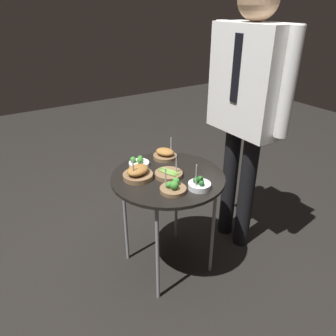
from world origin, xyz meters
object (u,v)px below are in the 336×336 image
(bowl_broccoli_front_left, at_px, (139,163))
(waiter_figure, at_px, (248,94))
(bowl_broccoli_front_right, at_px, (173,188))
(bowl_broccoli_center, at_px, (199,185))
(bowl_roast_front_center, at_px, (138,173))
(serving_cart, at_px, (168,183))
(bowl_asparagus_back_right, at_px, (169,174))
(bowl_roast_mid_right, at_px, (165,154))

(bowl_broccoli_front_left, relative_size, waiter_figure, 0.07)
(bowl_broccoli_front_right, xyz_separation_m, waiter_figure, (-0.14, 0.63, 0.38))
(bowl_broccoli_center, bearing_deg, bowl_roast_front_center, -141.49)
(bowl_roast_front_center, height_order, waiter_figure, waiter_figure)
(bowl_broccoli_front_left, xyz_separation_m, bowl_broccoli_front_right, (0.37, 0.01, 0.00))
(serving_cart, bearing_deg, bowl_broccoli_center, 16.76)
(bowl_broccoli_front_left, xyz_separation_m, bowl_broccoli_center, (0.42, 0.14, 0.00))
(serving_cart, distance_m, bowl_asparagus_back_right, 0.06)
(serving_cart, relative_size, bowl_broccoli_center, 4.35)
(bowl_asparagus_back_right, xyz_separation_m, waiter_figure, (0.01, 0.56, 0.38))
(bowl_roast_mid_right, bearing_deg, bowl_broccoli_center, -6.80)
(bowl_broccoli_front_left, distance_m, waiter_figure, 0.77)
(serving_cart, distance_m, bowl_broccoli_front_left, 0.23)
(bowl_broccoli_front_right, bearing_deg, bowl_asparagus_back_right, 154.86)
(serving_cart, bearing_deg, waiter_figure, 88.34)
(bowl_broccoli_center, bearing_deg, bowl_broccoli_front_right, -110.69)
(bowl_broccoli_front_right, height_order, waiter_figure, waiter_figure)
(serving_cart, distance_m, bowl_broccoli_front_right, 0.19)
(bowl_asparagus_back_right, xyz_separation_m, bowl_roast_mid_right, (-0.21, 0.11, 0.01))
(bowl_broccoli_center, distance_m, waiter_figure, 0.65)
(bowl_roast_mid_right, bearing_deg, serving_cart, -28.44)
(serving_cart, height_order, bowl_roast_mid_right, bowl_roast_mid_right)
(bowl_roast_mid_right, height_order, bowl_roast_front_center, bowl_roast_mid_right)
(bowl_broccoli_center, relative_size, bowl_broccoli_front_right, 1.09)
(bowl_roast_front_center, bearing_deg, bowl_broccoli_front_right, 21.00)
(bowl_broccoli_front_right, relative_size, waiter_figure, 0.08)
(bowl_roast_mid_right, bearing_deg, waiter_figure, 63.45)
(bowl_roast_front_center, bearing_deg, serving_cart, 66.56)
(bowl_asparagus_back_right, height_order, bowl_roast_front_center, bowl_asparagus_back_right)
(bowl_asparagus_back_right, relative_size, bowl_roast_mid_right, 1.07)
(waiter_figure, bearing_deg, bowl_broccoli_front_left, -109.55)
(bowl_broccoli_front_left, height_order, bowl_roast_mid_right, bowl_roast_mid_right)
(serving_cart, height_order, waiter_figure, waiter_figure)
(bowl_broccoli_center, xyz_separation_m, bowl_roast_front_center, (-0.28, -0.22, 0.01))
(waiter_figure, bearing_deg, bowl_broccoli_front_right, -77.31)
(serving_cart, bearing_deg, bowl_broccoli_front_left, -160.02)
(serving_cart, bearing_deg, bowl_roast_front_center, -113.44)
(bowl_roast_front_center, xyz_separation_m, waiter_figure, (0.08, 0.71, 0.37))
(bowl_roast_front_center, bearing_deg, waiter_figure, 83.29)
(bowl_roast_front_center, bearing_deg, bowl_asparagus_back_right, 64.35)
(bowl_asparagus_back_right, bearing_deg, bowl_broccoli_front_left, -160.60)
(bowl_broccoli_front_left, relative_size, bowl_roast_front_center, 0.73)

